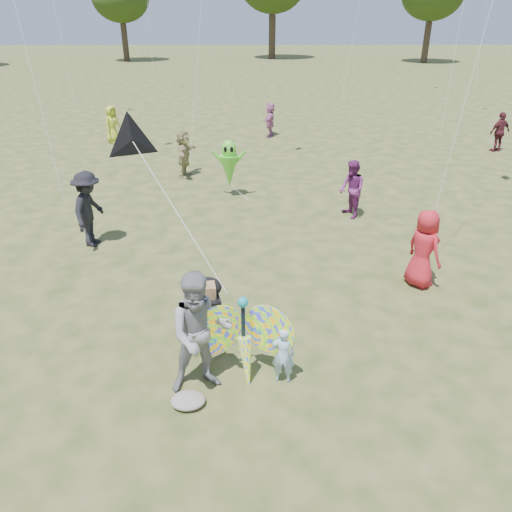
{
  "coord_description": "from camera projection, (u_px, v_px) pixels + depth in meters",
  "views": [
    {
      "loc": [
        -0.26,
        -6.6,
        5.12
      ],
      "look_at": [
        -0.2,
        1.5,
        1.1
      ],
      "focal_mm": 35.0,
      "sensor_mm": 36.0,
      "label": 1
    }
  ],
  "objects": [
    {
      "name": "crowd_e",
      "position": [
        352.0,
        189.0,
        13.37
      ],
      "size": [
        0.77,
        0.89,
        1.56
      ],
      "primitive_type": "imported",
      "rotation": [
        0.0,
        0.0,
        4.98
      ],
      "color": "#702565",
      "rests_on": "ground"
    },
    {
      "name": "ground",
      "position": [
        269.0,
        356.0,
        8.19
      ],
      "size": [
        160.0,
        160.0,
        0.0
      ],
      "primitive_type": "plane",
      "color": "#51592B",
      "rests_on": "ground"
    },
    {
      "name": "crowd_d",
      "position": [
        184.0,
        153.0,
        16.67
      ],
      "size": [
        0.7,
        1.52,
        1.58
      ],
      "primitive_type": "imported",
      "rotation": [
        0.0,
        0.0,
        1.4
      ],
      "color": "tan",
      "rests_on": "ground"
    },
    {
      "name": "butterfly_kite",
      "position": [
        244.0,
        341.0,
        7.44
      ],
      "size": [
        1.74,
        0.75,
        1.61
      ],
      "color": "#DB4722",
      "rests_on": "ground"
    },
    {
      "name": "alien_kite",
      "position": [
        229.0,
        166.0,
        14.72
      ],
      "size": [
        1.12,
        0.69,
        1.74
      ],
      "color": "#57CE30",
      "rests_on": "ground"
    },
    {
      "name": "crowd_g",
      "position": [
        112.0,
        124.0,
        20.98
      ],
      "size": [
        0.84,
        0.89,
        1.54
      ],
      "primitive_type": "imported",
      "rotation": [
        0.0,
        0.0,
        0.95
      ],
      "color": "#AFC02D",
      "rests_on": "ground"
    },
    {
      "name": "child_girl",
      "position": [
        283.0,
        355.0,
        7.45
      ],
      "size": [
        0.38,
        0.27,
        0.96
      ],
      "primitive_type": "imported",
      "rotation": [
        0.0,
        0.0,
        3.03
      ],
      "color": "#9FC3E2",
      "rests_on": "ground"
    },
    {
      "name": "delta_kite_rig",
      "position": [
        133.0,
        141.0,
        7.25
      ],
      "size": [
        1.85,
        1.58,
        2.27
      ],
      "color": "black",
      "rests_on": "ground"
    },
    {
      "name": "crowd_h",
      "position": [
        500.0,
        132.0,
        19.67
      ],
      "size": [
        0.98,
        0.66,
        1.55
      ],
      "primitive_type": "imported",
      "rotation": [
        0.0,
        0.0,
        3.49
      ],
      "color": "#511B25",
      "rests_on": "ground"
    },
    {
      "name": "crowd_j",
      "position": [
        270.0,
        120.0,
        22.08
      ],
      "size": [
        0.65,
        1.42,
        1.47
      ],
      "primitive_type": "imported",
      "rotation": [
        0.0,
        0.0,
        4.55
      ],
      "color": "#BE6CA2",
      "rests_on": "ground"
    },
    {
      "name": "adult_man",
      "position": [
        200.0,
        333.0,
        7.13
      ],
      "size": [
        1.08,
        0.93,
        1.92
      ],
      "primitive_type": "imported",
      "rotation": [
        0.0,
        0.0,
        0.24
      ],
      "color": "gray",
      "rests_on": "ground"
    },
    {
      "name": "grey_bag",
      "position": [
        188.0,
        400.0,
        7.15
      ],
      "size": [
        0.51,
        0.41,
        0.16
      ],
      "primitive_type": "ellipsoid",
      "color": "gray",
      "rests_on": "ground"
    },
    {
      "name": "jogging_stroller",
      "position": [
        206.0,
        307.0,
        8.4
      ],
      "size": [
        0.6,
        1.1,
        1.09
      ],
      "rotation": [
        0.0,
        0.0,
        0.18
      ],
      "color": "black",
      "rests_on": "ground"
    },
    {
      "name": "crowd_b",
      "position": [
        89.0,
        209.0,
        11.7
      ],
      "size": [
        0.83,
        1.25,
        1.81
      ],
      "primitive_type": "imported",
      "rotation": [
        0.0,
        0.0,
        1.44
      ],
      "color": "black",
      "rests_on": "ground"
    },
    {
      "name": "crowd_a",
      "position": [
        424.0,
        249.0,
        9.98
      ],
      "size": [
        0.84,
        0.95,
        1.63
      ],
      "primitive_type": "imported",
      "rotation": [
        0.0,
        0.0,
        2.08
      ],
      "color": "red",
      "rests_on": "ground"
    }
  ]
}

